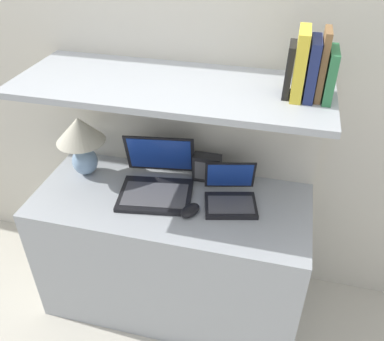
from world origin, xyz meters
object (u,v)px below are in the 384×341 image
Objects in this scene: table_lamp at (81,138)px; book_brown at (323,65)px; book_navy at (312,69)px; laptop_small at (230,195)px; book_black at (289,70)px; router_box at (207,168)px; book_yellow at (300,64)px; laptop_large at (157,182)px; computer_mouse at (190,210)px; book_green at (330,75)px.

book_brown is (1.07, -0.04, 0.48)m from table_lamp.
laptop_small is at bearing -175.92° from book_navy.
router_box is at bearing 157.96° from book_black.
table_lamp is at bearing 177.78° from book_navy.
book_yellow reaches higher than router_box.
book_yellow is at bearing 0.00° from book_black.
book_brown is (0.67, 0.01, 0.64)m from laptop_large.
laptop_large is at bearing 146.54° from computer_mouse.
book_navy is at bearing 4.08° from laptop_small.
table_lamp is 1.12× the size of laptop_small.
laptop_small is at bearing -176.37° from book_brown.
book_yellow reaches higher than book_navy.
laptop_small is 0.65m from book_black.
laptop_large is 0.83m from book_black.
laptop_large is 1.52× the size of book_brown.
book_brown is at bearing 0.00° from book_black.
book_green is 0.75× the size of book_yellow.
laptop_large is 3.07× the size of computer_mouse.
book_navy is at bearing 1.11° from laptop_large.
book_brown is at bearing 3.63° from laptop_small.
router_box is (0.02, 0.28, 0.05)m from computer_mouse.
laptop_large is 0.93m from book_green.
laptop_large is at bearing 178.92° from laptop_small.
laptop_large is 1.76× the size of book_navy.
book_yellow is (0.59, 0.01, 0.64)m from laptop_large.
book_navy is at bearing 180.00° from book_green.
computer_mouse is 0.80m from book_navy.
computer_mouse is 0.90× the size of router_box.
book_black is at bearing 180.00° from book_yellow.
book_green is (1.11, -0.04, 0.45)m from table_lamp.
book_navy is at bearing 18.54° from computer_mouse.
laptop_small is (0.36, -0.01, -0.01)m from laptop_large.
laptop_large reaches higher than laptop_small.
book_green is at bearing -2.09° from table_lamp.
computer_mouse is 0.83m from book_green.
router_box is at bearing 164.42° from book_green.
book_navy is at bearing -17.96° from router_box.
book_black is at bearing 180.00° from book_green.
laptop_small is at bearing -1.08° from laptop_large.
laptop_small is at bearing 37.60° from computer_mouse.
laptop_large is at bearing -178.89° from book_navy.
book_yellow is (0.99, -0.04, 0.48)m from table_lamp.
book_yellow reaches higher than laptop_large.
laptop_small is at bearing -176.73° from book_green.
computer_mouse is 0.75m from book_black.
table_lamp is 1.24× the size of book_brown.
computer_mouse is at bearing -33.46° from laptop_large.
book_green is at bearing 0.00° from book_black.
book_yellow is at bearing -20.01° from router_box.
book_brown reaches higher than book_navy.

